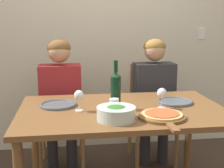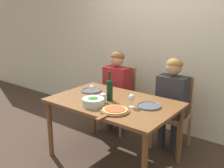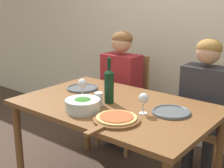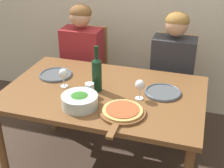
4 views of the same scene
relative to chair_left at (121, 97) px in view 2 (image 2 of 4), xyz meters
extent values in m
plane|color=#3D2D23|center=(0.46, -0.80, -0.52)|extent=(40.00, 40.00, 0.00)
cube|color=beige|center=(0.46, 0.42, 0.83)|extent=(10.00, 0.05, 2.70)
cube|color=brown|center=(0.46, -0.80, 0.24)|extent=(1.49, 0.95, 0.04)
cylinder|color=brown|center=(-0.22, -1.21, -0.15)|extent=(0.06, 0.06, 0.73)
cylinder|color=brown|center=(1.15, -1.21, -0.15)|extent=(0.06, 0.06, 0.73)
cylinder|color=brown|center=(-0.22, -0.38, -0.15)|extent=(0.06, 0.06, 0.73)
cylinder|color=brown|center=(1.15, -0.38, -0.15)|extent=(0.06, 0.06, 0.73)
cube|color=#9E7042|center=(0.00, -0.08, -0.08)|extent=(0.42, 0.42, 0.04)
cube|color=#9E7042|center=(0.00, 0.12, 0.20)|extent=(0.38, 0.03, 0.51)
cylinder|color=#9E7042|center=(-0.19, -0.27, -0.30)|extent=(0.04, 0.04, 0.42)
cylinder|color=#9E7042|center=(0.19, -0.27, -0.30)|extent=(0.04, 0.04, 0.42)
cylinder|color=#9E7042|center=(-0.19, 0.11, -0.30)|extent=(0.04, 0.04, 0.42)
cylinder|color=#9E7042|center=(0.19, 0.11, -0.30)|extent=(0.04, 0.04, 0.42)
cube|color=#9E7042|center=(0.89, -0.08, -0.08)|extent=(0.42, 0.42, 0.04)
cube|color=#9E7042|center=(0.89, 0.12, 0.20)|extent=(0.38, 0.03, 0.51)
cylinder|color=#9E7042|center=(0.70, -0.27, -0.30)|extent=(0.04, 0.04, 0.42)
cylinder|color=#9E7042|center=(1.08, -0.27, -0.30)|extent=(0.04, 0.04, 0.42)
cylinder|color=#9E7042|center=(0.70, 0.11, -0.30)|extent=(0.04, 0.04, 0.42)
cylinder|color=#9E7042|center=(1.08, 0.11, -0.30)|extent=(0.04, 0.04, 0.42)
cylinder|color=#28282D|center=(-0.09, -0.16, -0.29)|extent=(0.10, 0.10, 0.46)
cylinder|color=#28282D|center=(0.09, -0.16, -0.29)|extent=(0.10, 0.10, 0.46)
cube|color=maroon|center=(0.00, -0.10, 0.21)|extent=(0.38, 0.22, 0.54)
cylinder|color=maroon|center=(-0.20, -0.34, 0.06)|extent=(0.07, 0.31, 0.14)
cylinder|color=maroon|center=(0.20, -0.34, 0.06)|extent=(0.07, 0.31, 0.14)
sphere|color=tan|center=(0.00, -0.10, 0.60)|extent=(0.20, 0.20, 0.20)
ellipsoid|color=brown|center=(0.00, -0.09, 0.64)|extent=(0.21, 0.21, 0.15)
cylinder|color=#28282D|center=(0.80, -0.16, -0.29)|extent=(0.10, 0.10, 0.46)
cylinder|color=#28282D|center=(0.98, -0.16, -0.29)|extent=(0.10, 0.10, 0.46)
cube|color=#2D2D33|center=(0.89, -0.10, 0.21)|extent=(0.38, 0.22, 0.54)
cylinder|color=#2D2D33|center=(0.69, -0.34, 0.06)|extent=(0.07, 0.31, 0.14)
cylinder|color=#2D2D33|center=(1.09, -0.34, 0.06)|extent=(0.07, 0.31, 0.14)
sphere|color=tan|center=(0.89, -0.10, 0.60)|extent=(0.20, 0.20, 0.20)
ellipsoid|color=olive|center=(0.89, -0.09, 0.64)|extent=(0.21, 0.21, 0.15)
cylinder|color=black|center=(0.41, -0.80, 0.37)|extent=(0.07, 0.07, 0.24)
cone|color=black|center=(0.41, -0.80, 0.51)|extent=(0.07, 0.07, 0.03)
cylinder|color=black|center=(0.41, -0.80, 0.56)|extent=(0.03, 0.03, 0.09)
cylinder|color=silver|center=(0.38, -1.06, 0.30)|extent=(0.25, 0.25, 0.09)
ellipsoid|color=#2D6B23|center=(0.38, -1.06, 0.30)|extent=(0.21, 0.21, 0.10)
cylinder|color=#4C5156|center=(0.00, -0.67, 0.26)|extent=(0.27, 0.27, 0.01)
torus|color=#4C5156|center=(0.00, -0.67, 0.27)|extent=(0.27, 0.27, 0.02)
cylinder|color=#4C5156|center=(0.89, -0.70, 0.26)|extent=(0.27, 0.27, 0.01)
torus|color=#4C5156|center=(0.89, -0.70, 0.27)|extent=(0.27, 0.27, 0.02)
cylinder|color=brown|center=(0.68, -1.06, 0.26)|extent=(0.31, 0.31, 0.02)
cube|color=brown|center=(0.68, -1.28, 0.26)|extent=(0.04, 0.14, 0.02)
cylinder|color=tan|center=(0.68, -1.06, 0.28)|extent=(0.27, 0.27, 0.01)
cylinder|color=#AD4C28|center=(0.68, -1.06, 0.29)|extent=(0.22, 0.22, 0.01)
cylinder|color=silver|center=(0.15, -0.82, 0.26)|extent=(0.06, 0.06, 0.01)
cylinder|color=silver|center=(0.15, -0.82, 0.30)|extent=(0.01, 0.01, 0.07)
ellipsoid|color=silver|center=(0.15, -0.82, 0.37)|extent=(0.07, 0.07, 0.08)
ellipsoid|color=maroon|center=(0.15, -0.82, 0.35)|extent=(0.06, 0.06, 0.03)
cylinder|color=silver|center=(0.74, -0.83, 0.26)|extent=(0.06, 0.06, 0.01)
cylinder|color=silver|center=(0.74, -0.83, 0.30)|extent=(0.01, 0.01, 0.07)
ellipsoid|color=silver|center=(0.74, -0.83, 0.37)|extent=(0.07, 0.07, 0.08)
ellipsoid|color=maroon|center=(0.74, -0.83, 0.35)|extent=(0.06, 0.06, 0.03)
cylinder|color=silver|center=(0.39, -0.90, 0.30)|extent=(0.07, 0.07, 0.10)
camera|label=1|loc=(0.08, -2.95, 0.88)|focal=50.00mm
camera|label=2|loc=(2.22, -3.13, 1.30)|focal=42.00mm
camera|label=3|loc=(1.84, -2.56, 1.05)|focal=50.00mm
camera|label=4|loc=(1.13, -2.74, 1.39)|focal=50.00mm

